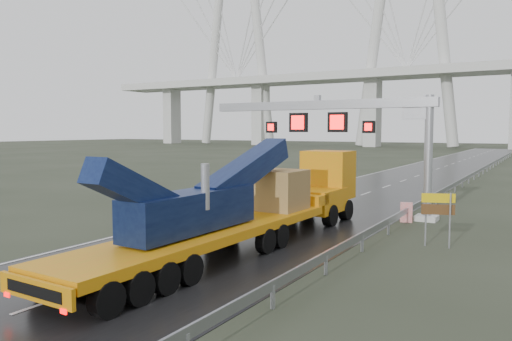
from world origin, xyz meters
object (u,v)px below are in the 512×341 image
Objects in this scene: exit_sign_pair at (438,209)px; striped_barrier at (406,212)px; heavy_haul_truck at (265,201)px; sign_gantry at (349,124)px.

striped_barrier is (-2.71, 5.43, -1.16)m from exit_sign_pair.
sign_gantry is at bearing 86.95° from heavy_haul_truck.
heavy_haul_truck is 9.49m from striped_barrier.
heavy_haul_truck is (-0.70, -9.24, -3.75)m from sign_gantry.
exit_sign_pair is 2.20× the size of striped_barrier.
striped_barrier is at bearing 95.61° from exit_sign_pair.
sign_gantry is at bearing 114.68° from exit_sign_pair.
exit_sign_pair reaches higher than striped_barrier.
striped_barrier is at bearing -14.98° from sign_gantry.
heavy_haul_truck is at bearing -132.74° from striped_barrier.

